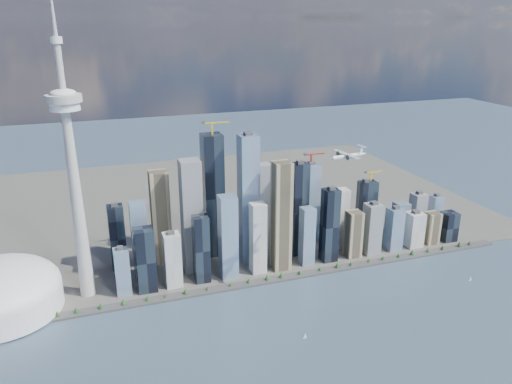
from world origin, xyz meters
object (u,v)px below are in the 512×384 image
object	(u,v)px
airplane	(348,156)
sailboat_east	(470,279)
sailboat_west	(305,336)
needle_tower	(73,171)

from	to	relation	value
airplane	sailboat_east	distance (m)	367.59
sailboat_west	sailboat_east	xyz separation A→B (m)	(373.96, 62.44, -0.22)
needle_tower	sailboat_west	size ratio (longest dim) A/B	55.65
needle_tower	airplane	distance (m)	456.04
needle_tower	sailboat_east	xyz separation A→B (m)	(691.93, -182.63, -232.89)
sailboat_west	airplane	bearing A→B (deg)	41.11
airplane	sailboat_east	bearing A→B (deg)	-17.46
sailboat_west	sailboat_east	distance (m)	379.13
sailboat_east	airplane	bearing A→B (deg)	166.66
airplane	sailboat_west	distance (m)	298.95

